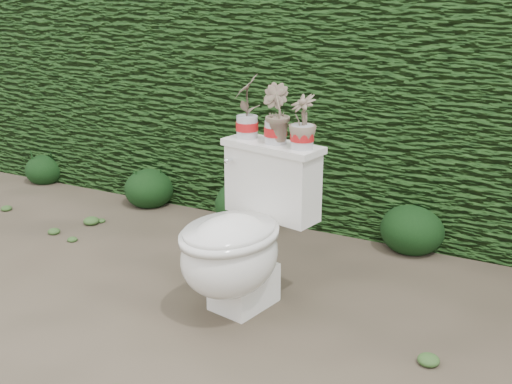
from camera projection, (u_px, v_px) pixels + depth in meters
The scene contains 10 objects.
ground at pixel (251, 312), 3.08m from camera, with size 60.00×60.00×0.00m, color brown.
hedge at pixel (365, 94), 4.17m from camera, with size 8.00×1.00×1.60m, color #28521B.
toilet at pixel (241, 239), 3.02m from camera, with size 0.58×0.75×0.78m.
potted_plant_left at pixel (247, 108), 3.11m from camera, with size 0.16×0.11×0.30m, color #288234.
potted_plant_center at pixel (276, 116), 3.01m from camera, with size 0.15×0.12×0.27m, color #288234.
potted_plant_right at pixel (302, 123), 2.92m from camera, with size 0.13×0.13×0.24m, color #288234.
liriope_clump_0 at pixel (44, 166), 5.00m from camera, with size 0.30×0.30×0.24m, color #163713.
liriope_clump_1 at pixel (149, 185), 4.50m from camera, with size 0.35×0.35×0.28m, color #163713.
liriope_clump_2 at pixel (246, 200), 4.12m from camera, with size 0.41×0.41×0.33m, color #163713.
liriope_clump_3 at pixel (413, 225), 3.75m from camera, with size 0.38×0.38×0.30m, color #163713.
Camera 1 is at (1.27, -2.42, 1.53)m, focal length 45.00 mm.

